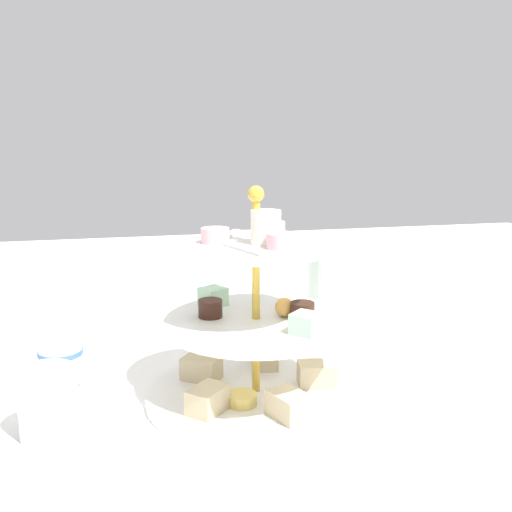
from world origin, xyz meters
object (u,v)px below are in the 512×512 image
Objects in this scene: teacup_with_saucer at (62,368)px; butter_knife_left at (509,432)px; water_glass_short_left at (48,403)px; tiered_serving_stand at (256,339)px; water_glass_tall_right at (327,297)px; butter_knife_right at (152,332)px.

butter_knife_left is at bearing 64.08° from teacup_with_saucer.
water_glass_short_left is at bearing 118.32° from butter_knife_left.
tiered_serving_stand is 1.64× the size of butter_knife_left.
water_glass_tall_right reaches higher than butter_knife_left.
water_glass_short_left is 0.52m from butter_knife_left.
butter_knife_right is (-0.18, 0.13, -0.02)m from teacup_with_saucer.
water_glass_short_left is at bearing 49.95° from butter_knife_right.
water_glass_tall_right is 0.82× the size of butter_knife_right.
butter_knife_left is 0.57m from butter_knife_right.
teacup_with_saucer is at bearing -76.51° from water_glass_tall_right.
water_glass_tall_right is at bearing 103.49° from teacup_with_saucer.
tiered_serving_stand reaches higher than butter_knife_left.
water_glass_tall_right is at bearing 56.46° from butter_knife_left.
teacup_with_saucer is 0.53× the size of butter_knife_right.
water_glass_tall_right is at bearing 140.18° from tiered_serving_stand.
butter_knife_left is at bearing 59.93° from tiered_serving_stand.
water_glass_short_left is 0.46× the size of butter_knife_right.
water_glass_short_left is 0.46× the size of butter_knife_left.
water_glass_tall_right is 0.47m from water_glass_short_left.
tiered_serving_stand is 1.64× the size of butter_knife_right.
butter_knife_right is at bearing -156.94° from tiered_serving_stand.
tiered_serving_stand reaches higher than butter_knife_right.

